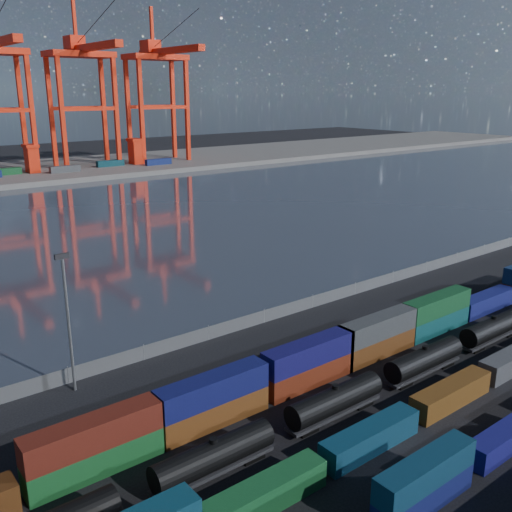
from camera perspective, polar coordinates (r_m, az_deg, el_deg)
ground at (r=69.21m, az=15.95°, el=-13.56°), size 700.00×700.00×0.00m
harbor_water at (r=151.45m, az=-17.79°, el=2.64°), size 700.00×700.00×0.00m
container_row_mid at (r=55.71m, az=7.88°, el=-18.89°), size 128.55×2.42×5.16m
container_row_north at (r=70.34m, az=6.79°, el=-10.32°), size 141.87×2.59×5.52m
tanker_string at (r=79.70m, az=19.78°, el=-8.24°), size 121.05×2.70×3.86m
waterfront_fence at (r=86.07m, az=0.83°, el=-6.05°), size 160.12×0.12×2.20m
yard_light_mast at (r=67.74m, az=-18.30°, el=-5.72°), size 1.60×0.40×16.60m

